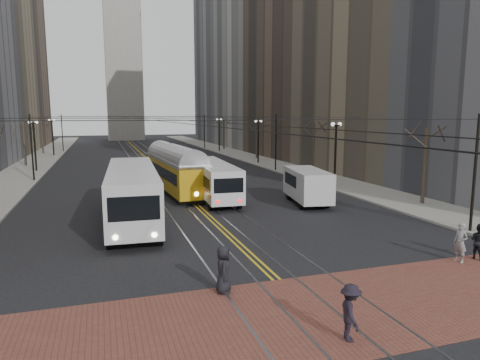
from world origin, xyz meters
TOP-DOWN VIEW (x-y plane):
  - ground at (0.00, 0.00)m, footprint 260.00×260.00m
  - sidewalk_left at (-15.00, 45.00)m, footprint 5.00×140.00m
  - sidewalk_right at (15.00, 45.00)m, footprint 5.00×140.00m
  - crosswalk_band at (0.00, -4.00)m, footprint 25.00×6.00m
  - streetcar_rails at (0.00, 45.00)m, footprint 4.80×130.00m
  - centre_lines at (0.00, 45.00)m, footprint 0.42×130.00m
  - building_right_mid at (25.50, 46.00)m, footprint 16.00×20.00m
  - building_right_midfar at (27.50, 66.00)m, footprint 20.00×20.00m
  - building_right_far at (25.50, 86.00)m, footprint 16.00×20.00m
  - lamp_posts at (-0.00, 28.75)m, footprint 27.60×57.20m
  - street_trees at (0.00, 35.25)m, footprint 31.68×53.28m
  - trolley_wires at (0.00, 34.83)m, footprint 25.96×120.00m
  - transit_bus at (-4.74, 10.61)m, footprint 3.51×13.45m
  - streetcar at (-0.50, 20.29)m, footprint 3.31×13.36m
  - rear_bus at (1.80, 16.23)m, footprint 2.94×10.94m
  - cargo_van at (7.90, 12.00)m, footprint 3.16×6.04m
  - sedan_grey at (4.00, 28.22)m, footprint 2.01×4.94m
  - sedan_silver at (5.20, 41.20)m, footprint 2.12×4.96m
  - pedestrian_a at (-2.35, -1.50)m, footprint 0.74×0.97m
  - pedestrian_b at (8.60, -1.55)m, footprint 0.53×0.71m
  - pedestrian_c at (9.72, -1.50)m, footprint 0.74×0.89m
  - pedestrian_d at (0.23, -5.90)m, footprint 0.90×1.22m

SIDE VIEW (x-z plane):
  - ground at x=0.00m, z-range 0.00..0.00m
  - streetcar_rails at x=0.00m, z-range 0.00..0.01m
  - crosswalk_band at x=0.00m, z-range 0.00..0.01m
  - centre_lines at x=0.00m, z-range 0.01..0.01m
  - sidewalk_left at x=-15.00m, z-range 0.00..0.15m
  - sidewalk_right at x=15.00m, z-range 0.00..0.15m
  - sedan_silver at x=5.20m, z-range 0.00..1.59m
  - pedestrian_c at x=9.72m, z-range 0.01..1.66m
  - sedan_grey at x=4.00m, z-range 0.00..1.68m
  - pedestrian_d at x=0.23m, z-range 0.01..1.71m
  - pedestrian_b at x=8.60m, z-range 0.01..1.78m
  - pedestrian_a at x=-2.35m, z-range 0.01..1.79m
  - cargo_van at x=7.90m, z-range 0.00..2.54m
  - rear_bus at x=1.80m, z-range 0.00..2.82m
  - streetcar at x=-0.50m, z-range 0.00..3.12m
  - transit_bus at x=-4.74m, z-range 0.00..3.33m
  - street_trees at x=0.00m, z-range 0.00..5.60m
  - lamp_posts at x=0.00m, z-range 0.00..5.60m
  - trolley_wires at x=0.00m, z-range 0.47..7.07m
  - building_right_mid at x=25.50m, z-range 0.00..34.00m
  - building_right_far at x=25.50m, z-range 0.00..40.00m
  - building_right_midfar at x=27.50m, z-range 0.00..52.00m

